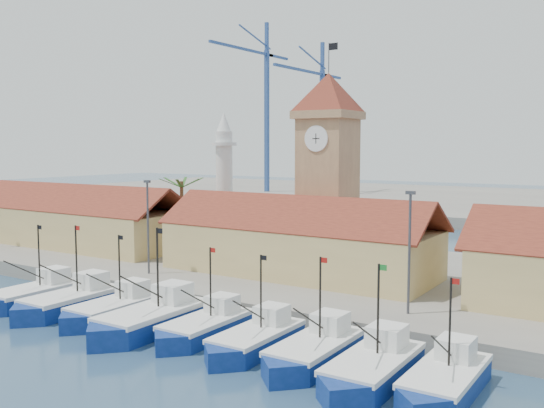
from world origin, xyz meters
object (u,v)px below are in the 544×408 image
Objects in this scene: boat_4 at (204,329)px; minaret at (224,180)px; clock_tower at (328,163)px; boat_0 at (32,296)px.

minaret reaches higher than boat_4.
boat_4 is 25.66m from clock_tower.
boat_4 is (18.46, 0.88, -0.05)m from boat_0.
boat_0 is 1.06× the size of boat_4.
clock_tower is (16.38, 23.85, 11.21)m from boat_0.
boat_0 is at bearing -177.26° from boat_4.
boat_0 is 27.40m from minaret.
boat_0 is at bearing -93.06° from minaret.
clock_tower is (-2.08, 22.96, 11.25)m from boat_4.
clock_tower reaches higher than boat_4.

